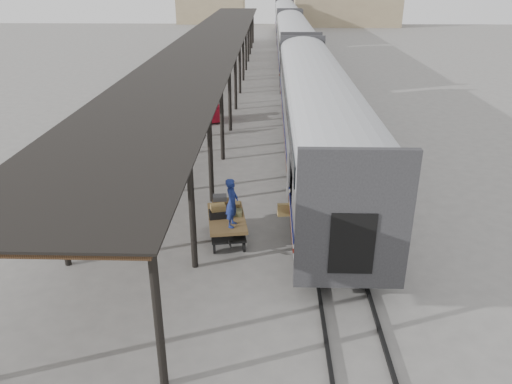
{
  "coord_description": "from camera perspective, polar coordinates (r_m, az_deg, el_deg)",
  "views": [
    {
      "loc": [
        0.98,
        -15.57,
        8.62
      ],
      "look_at": [
        0.54,
        0.1,
        1.7
      ],
      "focal_mm": 35.0,
      "sensor_mm": 36.0,
      "label": 1
    }
  ],
  "objects": [
    {
      "name": "canopy",
      "position": [
        40.08,
        -4.88,
        17.13
      ],
      "size": [
        4.9,
        64.3,
        4.15
      ],
      "color": "#422B19",
      "rests_on": "ground"
    },
    {
      "name": "baggage_cart",
      "position": [
        17.43,
        -3.36,
        -3.45
      ],
      "size": [
        1.6,
        2.56,
        0.86
      ],
      "rotation": [
        0.0,
        0.0,
        0.15
      ],
      "color": "brown",
      "rests_on": "ground"
    },
    {
      "name": "porter",
      "position": [
        16.37,
        -2.76,
        -1.22
      ],
      "size": [
        0.5,
        0.67,
        1.69
      ],
      "primitive_type": "imported",
      "rotation": [
        0.0,
        0.0,
        1.4
      ],
      "color": "navy",
      "rests_on": "baggage_cart"
    },
    {
      "name": "suitcase_stack",
      "position": [
        17.52,
        -3.85,
        -1.77
      ],
      "size": [
        1.17,
        1.27,
        0.59
      ],
      "rotation": [
        0.0,
        0.0,
        0.15
      ],
      "color": "#333335",
      "rests_on": "baggage_cart"
    },
    {
      "name": "pedestrian",
      "position": [
        28.54,
        -7.81,
        7.88
      ],
      "size": [
        1.13,
        0.82,
        1.78
      ],
      "primitive_type": "imported",
      "rotation": [
        0.0,
        0.0,
        2.73
      ],
      "color": "black",
      "rests_on": "ground"
    },
    {
      "name": "luggage_tug",
      "position": [
        31.79,
        -5.23,
        9.23
      ],
      "size": [
        1.56,
        1.9,
        1.45
      ],
      "rotation": [
        0.0,
        0.0,
        0.41
      ],
      "color": "maroon",
      "rests_on": "ground"
    },
    {
      "name": "ground",
      "position": [
        17.82,
        -1.75,
        -5.12
      ],
      "size": [
        160.0,
        160.0,
        0.0
      ],
      "primitive_type": "plane",
      "color": "slate",
      "rests_on": "ground"
    },
    {
      "name": "rails",
      "position": [
        50.35,
        4.25,
        13.97
      ],
      "size": [
        1.54,
        150.0,
        0.12
      ],
      "color": "black",
      "rests_on": "ground"
    },
    {
      "name": "building_far",
      "position": [
        94.58,
        10.2,
        20.68
      ],
      "size": [
        18.0,
        10.0,
        8.0
      ],
      "primitive_type": "cube",
      "color": "tan",
      "rests_on": "ground"
    },
    {
      "name": "train",
      "position": [
        49.77,
        4.35,
        16.92
      ],
      "size": [
        3.45,
        76.01,
        4.01
      ],
      "color": "silver",
      "rests_on": "ground"
    },
    {
      "name": "building_left",
      "position": [
        98.35,
        -5.11,
        20.46
      ],
      "size": [
        12.0,
        8.0,
        6.0
      ],
      "primitive_type": "cube",
      "color": "tan",
      "rests_on": "ground"
    }
  ]
}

